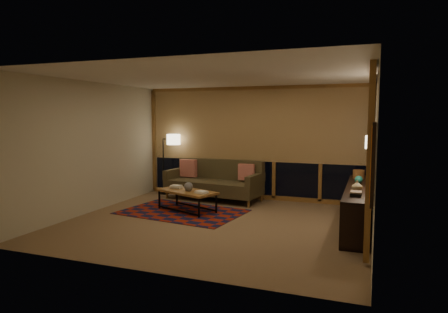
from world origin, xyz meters
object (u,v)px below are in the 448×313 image
(sofa, at_px, (213,181))
(floor_lamp, at_px, (163,164))
(coffee_table, at_px, (187,201))
(bookshelf, at_px, (357,207))

(sofa, relative_size, floor_lamp, 1.46)
(coffee_table, relative_size, bookshelf, 0.45)
(sofa, distance_m, bookshelf, 3.54)
(bookshelf, bearing_deg, floor_lamp, 162.25)
(coffee_table, bearing_deg, floor_lamp, 153.42)
(floor_lamp, xyz_separation_m, bookshelf, (4.80, -1.54, -0.41))
(floor_lamp, relative_size, bookshelf, 0.53)
(sofa, xyz_separation_m, coffee_table, (-0.09, -1.25, -0.25))
(sofa, bearing_deg, coffee_table, -87.52)
(sofa, height_order, bookshelf, sofa)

